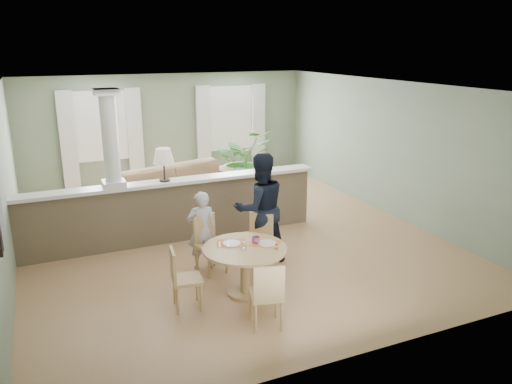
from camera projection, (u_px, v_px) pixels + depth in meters
name	position (u px, v px, depth m)	size (l,w,h in m)	color
ground	(227.00, 236.00, 9.11)	(8.00, 8.00, 0.00)	tan
room_shell	(212.00, 133.00, 9.13)	(7.02, 8.02, 2.71)	gray
pony_wall	(170.00, 203.00, 8.70)	(5.32, 0.38, 2.70)	brown
sofa	(180.00, 189.00, 10.51)	(3.02, 1.18, 0.88)	#9B7754
houseplant	(242.00, 160.00, 11.76)	(1.33, 1.15, 1.47)	#396F2C
dining_table	(245.00, 257.00, 6.85)	(1.16, 1.16, 0.80)	tan
chair_far_boy	(209.00, 241.00, 7.59)	(0.49, 0.49, 0.88)	tan
chair_far_man	(259.00, 240.00, 7.64)	(0.56, 0.56, 0.88)	tan
chair_near	(267.00, 293.00, 6.02)	(0.48, 0.48, 0.88)	tan
chair_side	(182.00, 276.00, 6.50)	(0.42, 0.42, 0.84)	tan
child_person	(202.00, 230.00, 7.66)	(0.45, 0.30, 1.24)	#ACACB2
man_person	(260.00, 208.00, 7.85)	(0.86, 0.67, 1.77)	black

